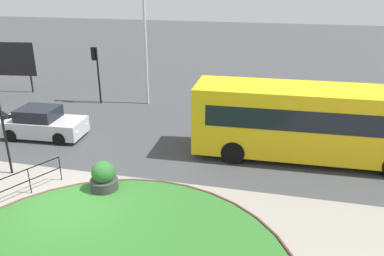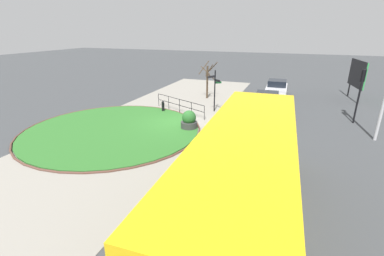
{
  "view_description": "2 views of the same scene",
  "coord_description": "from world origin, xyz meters",
  "px_view_note": "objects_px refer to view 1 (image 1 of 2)",
  "views": [
    {
      "loc": [
        6.76,
        -10.22,
        7.44
      ],
      "look_at": [
        3.59,
        3.07,
        2.05
      ],
      "focal_mm": 35.82,
      "sensor_mm": 36.0,
      "label": 1
    },
    {
      "loc": [
        15.53,
        6.85,
        5.9
      ],
      "look_at": [
        4.65,
        2.8,
        1.64
      ],
      "focal_mm": 25.31,
      "sensor_mm": 36.0,
      "label": 2
    }
  ],
  "objects_px": {
    "car_far_lane": "(42,124)",
    "traffic_light_near": "(96,63)",
    "lamppost_tall": "(145,22)",
    "planter_near_signpost": "(104,178)",
    "signpost_directional": "(6,132)",
    "billboard_left": "(9,60)",
    "bus_yellow": "(312,121)"
  },
  "relations": [
    {
      "from": "car_far_lane",
      "to": "traffic_light_near",
      "type": "relative_size",
      "value": 1.19
    },
    {
      "from": "traffic_light_near",
      "to": "lamppost_tall",
      "type": "height_order",
      "value": "lamppost_tall"
    },
    {
      "from": "car_far_lane",
      "to": "planter_near_signpost",
      "type": "xyz_separation_m",
      "value": [
        5.25,
        -4.12,
        -0.16
      ]
    },
    {
      "from": "signpost_directional",
      "to": "car_far_lane",
      "type": "relative_size",
      "value": 0.75
    },
    {
      "from": "billboard_left",
      "to": "lamppost_tall",
      "type": "bearing_deg",
      "value": -10.07
    },
    {
      "from": "car_far_lane",
      "to": "lamppost_tall",
      "type": "distance_m",
      "value": 8.34
    },
    {
      "from": "bus_yellow",
      "to": "planter_near_signpost",
      "type": "bearing_deg",
      "value": 30.39
    },
    {
      "from": "billboard_left",
      "to": "planter_near_signpost",
      "type": "xyz_separation_m",
      "value": [
        12.02,
        -10.88,
        -1.7
      ]
    },
    {
      "from": "billboard_left",
      "to": "planter_near_signpost",
      "type": "height_order",
      "value": "billboard_left"
    },
    {
      "from": "billboard_left",
      "to": "planter_near_signpost",
      "type": "distance_m",
      "value": 16.3
    },
    {
      "from": "signpost_directional",
      "to": "car_far_lane",
      "type": "bearing_deg",
      "value": 105.27
    },
    {
      "from": "signpost_directional",
      "to": "traffic_light_near",
      "type": "relative_size",
      "value": 0.89
    },
    {
      "from": "lamppost_tall",
      "to": "planter_near_signpost",
      "type": "xyz_separation_m",
      "value": [
        2.0,
        -10.47,
        -4.48
      ]
    },
    {
      "from": "car_far_lane",
      "to": "traffic_light_near",
      "type": "bearing_deg",
      "value": 84.69
    },
    {
      "from": "bus_yellow",
      "to": "billboard_left",
      "type": "height_order",
      "value": "billboard_left"
    },
    {
      "from": "bus_yellow",
      "to": "signpost_directional",
      "type": "bearing_deg",
      "value": 18.3
    },
    {
      "from": "bus_yellow",
      "to": "lamppost_tall",
      "type": "height_order",
      "value": "lamppost_tall"
    },
    {
      "from": "traffic_light_near",
      "to": "planter_near_signpost",
      "type": "xyz_separation_m",
      "value": [
        5.08,
        -9.89,
        -2.04
      ]
    },
    {
      "from": "traffic_light_near",
      "to": "lamppost_tall",
      "type": "xyz_separation_m",
      "value": [
        3.08,
        0.59,
        2.44
      ]
    },
    {
      "from": "bus_yellow",
      "to": "billboard_left",
      "type": "bearing_deg",
      "value": -19.34
    },
    {
      "from": "signpost_directional",
      "to": "traffic_light_near",
      "type": "bearing_deg",
      "value": 95.06
    },
    {
      "from": "bus_yellow",
      "to": "planter_near_signpost",
      "type": "xyz_separation_m",
      "value": [
        -7.49,
        -4.71,
        -1.17
      ]
    },
    {
      "from": "bus_yellow",
      "to": "lamppost_tall",
      "type": "bearing_deg",
      "value": -33.07
    },
    {
      "from": "lamppost_tall",
      "to": "billboard_left",
      "type": "bearing_deg",
      "value": 177.69
    },
    {
      "from": "signpost_directional",
      "to": "lamppost_tall",
      "type": "height_order",
      "value": "lamppost_tall"
    },
    {
      "from": "signpost_directional",
      "to": "billboard_left",
      "type": "relative_size",
      "value": 0.84
    },
    {
      "from": "bus_yellow",
      "to": "billboard_left",
      "type": "distance_m",
      "value": 20.47
    },
    {
      "from": "lamppost_tall",
      "to": "planter_near_signpost",
      "type": "bearing_deg",
      "value": -79.18
    },
    {
      "from": "planter_near_signpost",
      "to": "bus_yellow",
      "type": "bearing_deg",
      "value": 32.19
    },
    {
      "from": "car_far_lane",
      "to": "signpost_directional",
      "type": "bearing_deg",
      "value": -78.31
    },
    {
      "from": "lamppost_tall",
      "to": "billboard_left",
      "type": "relative_size",
      "value": 2.55
    },
    {
      "from": "traffic_light_near",
      "to": "planter_near_signpost",
      "type": "height_order",
      "value": "traffic_light_near"
    }
  ]
}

